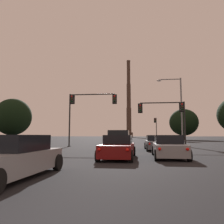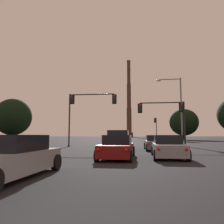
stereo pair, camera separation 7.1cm
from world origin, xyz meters
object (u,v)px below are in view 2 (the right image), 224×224
Objects in this scene: sedan_left_lane_third at (9,158)px; sedan_right_lane_front at (155,143)px; street_lamp at (177,104)px; sedan_right_lane_second at (168,147)px; suv_center_lane_front at (119,141)px; sedan_center_lane_second at (117,147)px; traffic_light_overhead_right at (168,112)px; traffic_light_overhead_left at (85,106)px; traffic_light_far_right at (156,126)px; smokestack at (129,107)px.

sedan_left_lane_third and sedan_right_lane_front have the same top height.
sedan_left_lane_third is at bearing -113.12° from street_lamp.
sedan_right_lane_front is at bearing 93.55° from sedan_right_lane_second.
suv_center_lane_front is 3.69m from sedan_right_lane_front.
traffic_light_overhead_right reaches higher than sedan_center_lane_second.
sedan_center_lane_second is at bearing -68.16° from traffic_light_overhead_left.
traffic_light_overhead_left is (-2.40, 20.13, 4.49)m from sedan_left_lane_third.
sedan_right_lane_front is 0.79× the size of traffic_light_far_right.
sedan_left_lane_third is (-6.16, -7.45, 0.00)m from sedan_right_lane_second.
traffic_light_far_right is (6.62, 38.13, 3.04)m from suv_center_lane_front.
traffic_light_overhead_left is (-8.34, 5.55, 4.49)m from sedan_right_lane_front.
smokestack reaches higher than suv_center_lane_front.
street_lamp is (3.65, 7.89, 4.86)m from sedan_right_lane_front.
traffic_light_overhead_right is (5.57, 7.60, 3.40)m from suv_center_lane_front.
smokestack is (0.80, 136.89, 17.89)m from traffic_light_overhead_left.
street_lamp is (7.05, 9.30, 4.63)m from suv_center_lane_front.
sedan_right_lane_front is 0.08× the size of smokestack.
traffic_light_overhead_right is at bearing 70.12° from sedan_right_lane_front.
sedan_right_lane_second is 0.52× the size of street_lamp.
sedan_left_lane_third is 0.08× the size of smokestack.
suv_center_lane_front is at bearing -126.25° from traffic_light_overhead_right.
sedan_right_lane_front is 9.96m from street_lamp.
sedan_center_lane_second is 7.28m from sedan_left_lane_third.
street_lamp reaches higher than sedan_left_lane_third.
suv_center_lane_front reaches higher than sedan_right_lane_front.
sedan_right_lane_second is 0.97× the size of suv_center_lane_front.
traffic_light_overhead_left is at bearing 113.30° from sedan_center_lane_second.
street_lamp is at bearing 68.92° from sedan_center_lane_second.
traffic_light_overhead_right is at bearing 71.65° from sedan_center_lane_second.
suv_center_lane_front is at bearing -88.35° from smokestack.
suv_center_lane_front is at bearing 95.62° from sedan_center_lane_second.
sedan_right_lane_second is 6.78m from suv_center_lane_front.
traffic_light_far_right is (6.15, 44.68, 3.27)m from sedan_center_lane_second.
traffic_light_overhead_right is (-1.05, -30.54, 0.35)m from traffic_light_far_right.
sedan_left_lane_third is at bearing -111.33° from traffic_light_overhead_right.
sedan_left_lane_third is (-3.01, -6.63, 0.00)m from sedan_center_lane_second.
traffic_light_overhead_right is (10.50, 0.64, -0.87)m from traffic_light_overhead_left.
sedan_center_lane_second is 15.22m from traffic_light_overhead_left.
suv_center_lane_front is at bearing -158.20° from sedan_right_lane_front.
sedan_right_lane_second is at bearing -57.62° from suv_center_lane_front.
sedan_left_lane_third is 52.22m from traffic_light_far_right.
traffic_light_overhead_right is at bearing 53.78° from suv_center_lane_front.
sedan_right_lane_second is at bearing -102.86° from street_lamp.
traffic_light_overhead_left reaches higher than traffic_light_overhead_right.
sedan_center_lane_second is at bearing -112.55° from street_lamp.
traffic_light_overhead_left is 12.22m from street_lamp.
sedan_right_lane_second and sedan_left_lane_third have the same top height.
smokestack is at bearing 92.43° from sedan_right_lane_front.
street_lamp is (9.59, 22.47, 4.86)m from sedan_left_lane_third.
smokestack is (-9.71, 136.24, 18.76)m from traffic_light_overhead_right.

